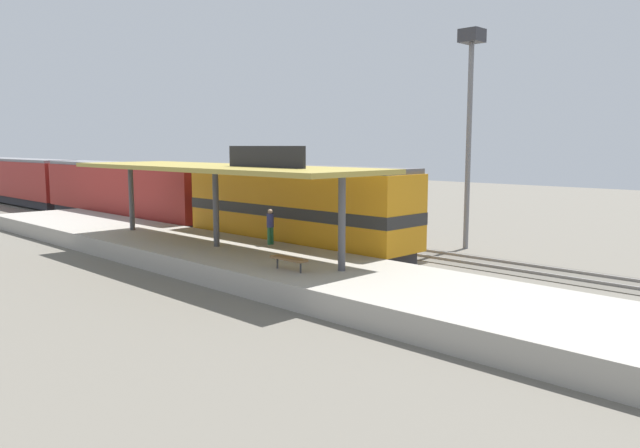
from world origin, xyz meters
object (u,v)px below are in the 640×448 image
object	(u,v)px
platform_bench	(289,259)
locomotive	(295,208)
passenger_carriage_front	(125,192)
person_waiting	(270,225)
passenger_carriage_rear	(20,180)
light_mast	(470,93)

from	to	relation	value
platform_bench	locomotive	world-z (taller)	locomotive
platform_bench	passenger_carriage_front	bearing A→B (deg)	76.02
passenger_carriage_front	person_waiting	bearing A→B (deg)	-97.43
platform_bench	locomotive	bearing A→B (deg)	45.50
locomotive	passenger_carriage_rear	world-z (taller)	locomotive
person_waiting	locomotive	bearing A→B (deg)	20.75
platform_bench	passenger_carriage_rear	xyz separation A→B (m)	(6.00, 44.91, 0.97)
passenger_carriage_rear	person_waiting	xyz separation A→B (m)	(-2.47, -39.74, -0.46)
locomotive	passenger_carriage_rear	bearing A→B (deg)	90.00
platform_bench	passenger_carriage_rear	distance (m)	45.31
light_mast	passenger_carriage_front	bearing A→B (deg)	108.45
light_mast	person_waiting	world-z (taller)	light_mast
platform_bench	light_mast	bearing A→B (deg)	3.02
platform_bench	light_mast	xyz separation A→B (m)	(13.80, 0.73, 7.05)
light_mast	platform_bench	bearing A→B (deg)	-176.98
light_mast	person_waiting	size ratio (longest dim) A/B	6.84
passenger_carriage_front	light_mast	world-z (taller)	light_mast
locomotive	light_mast	bearing A→B (deg)	-34.58
light_mast	locomotive	bearing A→B (deg)	145.42
passenger_carriage_rear	person_waiting	world-z (taller)	passenger_carriage_rear
locomotive	passenger_carriage_front	distance (m)	18.00
locomotive	passenger_carriage_front	size ratio (longest dim) A/B	0.72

